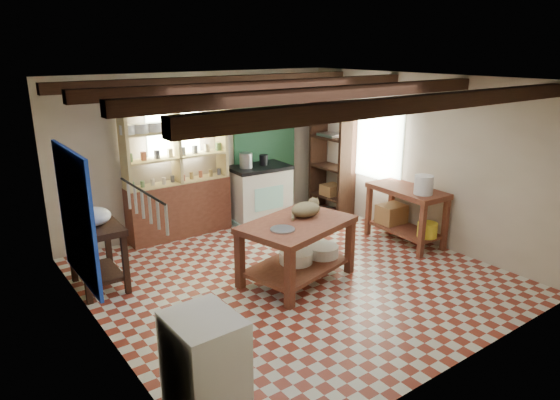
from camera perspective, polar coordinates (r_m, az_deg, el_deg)
floor at (r=6.84m, az=1.50°, el=-8.76°), size 5.00×5.00×0.02m
ceiling at (r=6.17m, az=1.69°, el=13.62°), size 5.00×5.00×0.02m
wall_back at (r=8.44m, az=-8.88°, el=5.47°), size 5.00×0.04×2.60m
wall_front at (r=4.76m, az=20.37°, el=-4.63°), size 5.00×0.04×2.60m
wall_left at (r=5.30m, az=-20.35°, el=-2.41°), size 0.04×5.00×2.60m
wall_right at (r=8.11m, az=15.76°, el=4.55°), size 0.04×5.00×2.60m
ceiling_beams at (r=6.18m, az=1.68°, el=12.51°), size 5.00×3.80×0.15m
blue_wall_patch at (r=6.20m, az=-22.26°, el=-1.81°), size 0.04×1.40×1.60m
green_wall_patch at (r=9.06m, az=-1.72°, el=6.13°), size 1.30×0.04×2.30m
window_back at (r=8.14m, az=-12.08°, el=7.73°), size 0.90×0.02×0.80m
window_right at (r=8.72m, az=10.58°, el=6.42°), size 0.02×1.30×1.20m
utensil_rail at (r=4.08m, az=-15.44°, el=-0.55°), size 0.06×0.90×0.28m
pot_rack at (r=8.58m, az=-0.15°, el=11.80°), size 0.86×0.12×0.36m
shelving_unit at (r=8.09m, az=-11.64°, el=3.35°), size 1.70×0.34×2.20m
tall_rack at (r=9.22m, az=5.98°, el=4.65°), size 0.40×0.86×2.00m
work_table at (r=6.58m, az=1.92°, el=-5.85°), size 1.62×1.27×0.81m
stove at (r=8.78m, az=-2.40°, el=0.74°), size 1.06×0.75×1.00m
prep_table at (r=6.78m, az=-20.10°, el=-6.06°), size 0.60×0.86×0.85m
white_cabinet at (r=4.32m, az=-8.56°, el=-18.53°), size 0.54×0.64×0.94m
right_counter at (r=8.06m, az=14.15°, el=-1.72°), size 0.69×1.27×0.89m
cat at (r=6.62m, az=2.97°, el=-1.09°), size 0.51×0.46×0.19m
steel_tray at (r=6.15m, az=0.29°, el=-3.37°), size 0.37×0.37×0.02m
basin_large at (r=6.69m, az=1.84°, el=-6.52°), size 0.54×0.54×0.15m
basin_small at (r=6.91m, az=4.90°, el=-5.81°), size 0.52×0.52×0.15m
kettle_left at (r=8.51m, az=-3.91°, el=4.54°), size 0.23×0.23×0.25m
kettle_right at (r=8.68m, az=-1.88°, el=4.60°), size 0.16×0.16×0.18m
enamel_bowl at (r=6.60m, az=-20.57°, el=-1.78°), size 0.44×0.44×0.22m
white_bucket at (r=7.64m, az=16.11°, el=1.67°), size 0.29×0.29×0.28m
wicker_basket at (r=8.27m, az=12.61°, el=-1.55°), size 0.45×0.37×0.30m
yellow_tub at (r=7.82m, az=16.48°, el=-3.28°), size 0.31×0.31×0.22m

